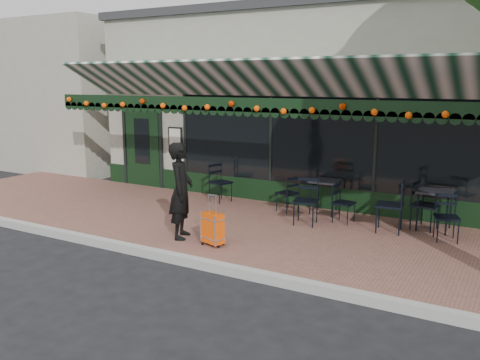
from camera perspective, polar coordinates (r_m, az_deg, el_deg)
The scene contains 16 objects.
ground at distance 8.18m, azimuth -2.74°, elevation -9.96°, with size 80.00×80.00×0.00m, color black.
sidewalk at distance 9.81m, azimuth 3.55°, elevation -5.88°, with size 18.00×4.00×0.15m, color brown.
curb at distance 8.09m, azimuth -3.05°, elevation -9.64°, with size 18.00×0.16×0.15m, color #9E9E99.
restaurant_building at distance 14.86m, azimuth 13.73°, elevation 8.25°, with size 12.00×9.60×4.50m.
neighbor_building_left at distance 22.38m, azimuth -20.46°, elevation 9.07°, with size 12.00×8.00×4.80m, color #9E998B.
woman at distance 9.08m, azimuth -6.64°, elevation -1.20°, with size 0.63×0.41×1.73m, color black.
suitcase at distance 8.74m, azimuth -3.08°, elevation -5.48°, with size 0.43×0.32×0.89m.
cafe_table_a at distance 10.20m, azimuth 21.09°, elevation -1.51°, with size 0.62×0.62×0.77m.
cafe_table_b at distance 10.86m, azimuth 9.58°, elevation -0.39°, with size 0.59×0.59×0.72m.
chair_a_left at distance 9.85m, azimuth 16.45°, elevation -2.79°, with size 0.50×0.50×1.00m, color black, non-canonical shape.
chair_a_right at distance 10.21m, azimuth 20.05°, elevation -2.73°, with size 0.46×0.46×0.93m, color black, non-canonical shape.
chair_a_front at distance 9.65m, azimuth 22.20°, elevation -3.97°, with size 0.41×0.41×0.83m, color black, non-canonical shape.
chair_b_left at distance 10.96m, azimuth 5.36°, elevation -1.53°, with size 0.40×0.40×0.80m, color black, non-canonical shape.
chair_b_right at distance 10.29m, azimuth 11.59°, elevation -2.59°, with size 0.39×0.39×0.78m, color black, non-canonical shape.
chair_b_front at distance 10.03m, azimuth 7.39°, elevation -2.41°, with size 0.46×0.46×0.92m, color black, non-canonical shape.
chair_solo at distance 11.83m, azimuth -2.21°, elevation -0.32°, with size 0.44×0.44×0.89m, color black, non-canonical shape.
Camera 1 is at (4.10, -6.43, 2.94)m, focal length 38.00 mm.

